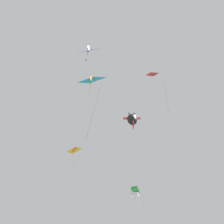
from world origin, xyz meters
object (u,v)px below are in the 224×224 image
(kite_fish_highest, at_px, (132,119))
(kite_diamond_mid_left, at_px, (152,74))
(kite_delta_far_centre, at_px, (74,150))
(kite_box_upper_right, at_px, (135,192))
(kite_delta_low_drifter, at_px, (92,80))
(kite_delta_near_right, at_px, (89,50))

(kite_fish_highest, height_order, kite_diamond_mid_left, kite_diamond_mid_left)
(kite_delta_far_centre, bearing_deg, kite_diamond_mid_left, 167.25)
(kite_box_upper_right, relative_size, kite_delta_low_drifter, 0.44)
(kite_delta_near_right, distance_m, kite_box_upper_right, 18.30)
(kite_fish_highest, xyz_separation_m, kite_delta_low_drifter, (-2.51, -2.94, 6.14))
(kite_diamond_mid_left, relative_size, kite_box_upper_right, 2.46)
(kite_diamond_mid_left, xyz_separation_m, kite_delta_low_drifter, (0.20, -8.76, -6.12))
(kite_delta_far_centre, height_order, kite_diamond_mid_left, kite_diamond_mid_left)
(kite_delta_near_right, xyz_separation_m, kite_box_upper_right, (-8.63, 10.53, -12.24))
(kite_diamond_mid_left, bearing_deg, kite_fish_highest, 38.88)
(kite_delta_far_centre, bearing_deg, kite_fish_highest, 140.27)
(kite_diamond_mid_left, bearing_deg, kite_box_upper_right, -83.33)
(kite_box_upper_right, bearing_deg, kite_diamond_mid_left, 137.30)
(kite_delta_low_drifter, bearing_deg, kite_fish_highest, 178.71)
(kite_diamond_mid_left, bearing_deg, kite_delta_far_centre, -45.82)
(kite_diamond_mid_left, distance_m, kite_box_upper_right, 15.82)
(kite_fish_highest, distance_m, kite_diamond_mid_left, 13.84)
(kite_delta_far_centre, height_order, kite_delta_low_drifter, kite_delta_low_drifter)
(kite_delta_far_centre, bearing_deg, kite_delta_low_drifter, 126.55)
(kite_delta_far_centre, xyz_separation_m, kite_delta_low_drifter, (11.56, -2.13, 1.69))
(kite_fish_highest, relative_size, kite_delta_near_right, 0.33)
(kite_diamond_mid_left, bearing_deg, kite_delta_low_drifter, 15.22)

